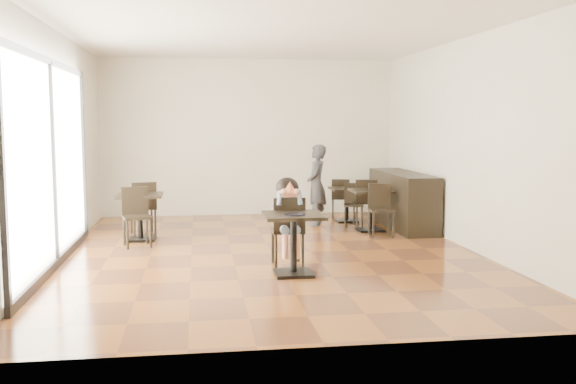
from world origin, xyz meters
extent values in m
cube|color=brown|center=(0.00, 0.00, 0.00)|extent=(6.00, 8.00, 0.01)
cube|color=white|center=(0.00, 0.00, 3.20)|extent=(6.00, 8.00, 0.01)
cube|color=silver|center=(0.00, 4.00, 1.60)|extent=(6.00, 0.01, 3.20)
cube|color=silver|center=(0.00, -4.00, 1.60)|extent=(6.00, 0.01, 3.20)
cube|color=silver|center=(-3.00, 0.00, 1.60)|extent=(0.01, 8.00, 3.20)
cube|color=silver|center=(3.00, 0.00, 1.60)|extent=(0.01, 8.00, 3.20)
cube|color=white|center=(-2.97, -0.50, 1.40)|extent=(0.04, 4.50, 2.60)
cylinder|color=black|center=(0.12, -1.49, 0.79)|extent=(0.26, 0.26, 0.02)
imported|color=#36363B|center=(1.13, 2.43, 0.75)|extent=(0.47, 0.61, 1.50)
cube|color=black|center=(2.65, 2.00, 0.50)|extent=(0.60, 2.40, 1.00)
camera|label=1|loc=(-1.07, -9.24, 1.93)|focal=40.00mm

